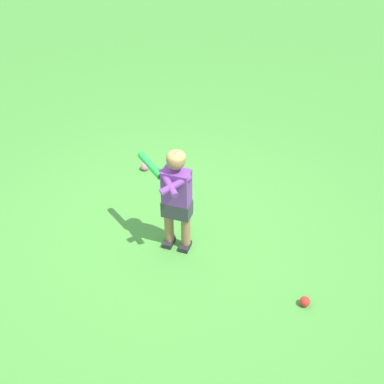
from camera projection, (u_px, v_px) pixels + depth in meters
name	position (u px, v px, depth m)	size (l,w,h in m)	color
ground_plane	(165.00, 235.00, 5.18)	(40.00, 40.00, 0.00)	#479338
child_batter	(175.00, 192.00, 4.67)	(0.62, 0.37, 1.08)	#232328
play_ball_near_batter	(145.00, 167.00, 6.06)	(0.10, 0.10, 0.10)	pink
play_ball_far_right	(305.00, 301.00, 4.43)	(0.09, 0.09, 0.09)	red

